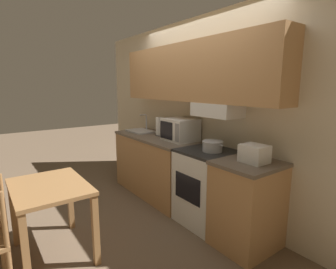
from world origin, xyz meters
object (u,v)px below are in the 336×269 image
cooking_pot (212,146)px  sink_basin (140,131)px  stove_range (206,187)px  dining_table (50,197)px  toaster (254,154)px  paper_towel_roll (159,127)px  microwave (180,130)px

cooking_pot → sink_basin: 1.64m
stove_range → dining_table: 1.73m
cooking_pot → dining_table: (-0.50, -1.67, -0.37)m
cooking_pot → toaster: (0.56, 0.02, 0.02)m
toaster → paper_towel_roll: (-1.74, 0.05, 0.05)m
sink_basin → dining_table: (1.13, -1.66, -0.33)m
sink_basin → dining_table: sink_basin is taller
toaster → paper_towel_roll: bearing=178.3°
stove_range → toaster: (0.63, 0.02, 0.54)m
toaster → sink_basin: bearing=-179.4°
paper_towel_roll → dining_table: size_ratio=0.31×
sink_basin → paper_towel_roll: sink_basin is taller
cooking_pot → paper_towel_roll: bearing=176.8°
microwave → sink_basin: 0.95m
microwave → sink_basin: size_ratio=0.94×
stove_range → sink_basin: size_ratio=1.92×
paper_towel_roll → stove_range: bearing=-3.7°
stove_range → dining_table: stove_range is taller
microwave → dining_table: size_ratio=0.50×
stove_range → sink_basin: 1.63m
stove_range → paper_towel_roll: paper_towel_roll is taller
microwave → paper_towel_roll: size_ratio=1.62×
toaster → microwave: bearing=176.9°
microwave → dining_table: bearing=-83.6°
cooking_pot → dining_table: size_ratio=0.36×
cooking_pot → microwave: size_ratio=0.72×
toaster → paper_towel_roll: 1.74m
toaster → stove_range: bearing=-178.1°
toaster → sink_basin: 2.19m
toaster → dining_table: 2.03m
paper_towel_roll → dining_table: 1.92m
stove_range → dining_table: size_ratio=1.03×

